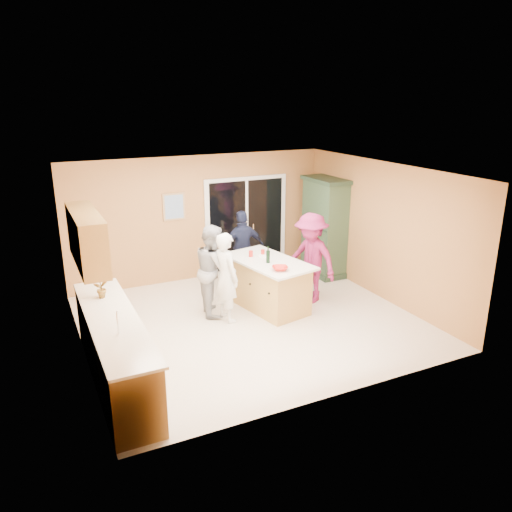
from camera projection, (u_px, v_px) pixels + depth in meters
name	position (u px, v px, depth m)	size (l,w,h in m)	color
floor	(251.00, 322.00, 8.66)	(5.50, 5.50, 0.00)	#EFE1CE
ceiling	(250.00, 172.00, 7.85)	(5.50, 5.00, 0.10)	white
wall_back	(200.00, 218.00, 10.40)	(5.50, 0.10, 2.60)	tan
wall_front	(337.00, 305.00, 6.11)	(5.50, 0.10, 2.60)	tan
wall_left	(76.00, 275.00, 7.12)	(0.10, 5.00, 2.60)	tan
wall_right	(383.00, 231.00, 9.38)	(0.10, 5.00, 2.60)	tan
left_cabinet_run	(117.00, 356.00, 6.61)	(0.65, 3.05, 1.24)	tan
upper_cabinets	(87.00, 238.00, 6.85)	(0.35, 1.60, 0.75)	tan
sliding_door	(246.00, 225.00, 10.88)	(1.90, 0.07, 2.10)	silver
framed_picture	(174.00, 207.00, 10.06)	(0.46, 0.04, 0.56)	#A68053
kitchen_island	(268.00, 285.00, 9.13)	(1.26, 1.88, 0.91)	tan
green_hutch	(324.00, 228.00, 10.71)	(0.60, 1.15, 2.10)	#213524
woman_white	(226.00, 277.00, 8.50)	(0.57, 0.38, 1.58)	white
woman_grey	(214.00, 270.00, 8.79)	(0.79, 0.61, 1.62)	#AAAAAC
woman_navy	(243.00, 249.00, 10.08)	(0.92, 0.38, 1.57)	#171A32
woman_magenta	(311.00, 258.00, 9.29)	(1.10, 0.63, 1.71)	#851D54
serving_bowl	(280.00, 268.00, 8.47)	(0.27, 0.27, 0.07)	red
tulip_vase	(100.00, 284.00, 7.19)	(0.23, 0.16, 0.44)	#B52D12
tumbler_near	(251.00, 254.00, 9.17)	(0.08, 0.08, 0.11)	red
tumbler_far	(263.00, 252.00, 9.27)	(0.07, 0.07, 0.10)	red
wine_bottle	(268.00, 256.00, 8.82)	(0.07, 0.07, 0.30)	black
white_plate	(264.00, 256.00, 9.22)	(0.23, 0.23, 0.02)	white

